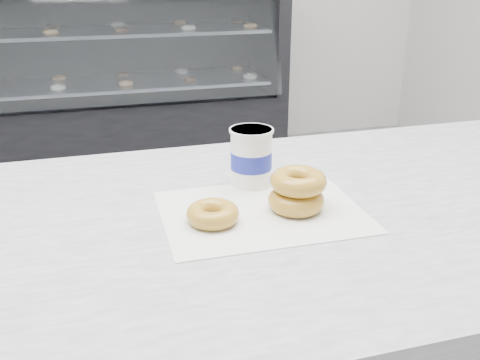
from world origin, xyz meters
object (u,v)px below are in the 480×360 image
at_px(display_case, 94,97).
at_px(coffee_cup, 251,157).
at_px(donut_single, 213,214).
at_px(donut_stack, 297,191).

bearing_deg(display_case, coffee_cup, -84.43).
relative_size(donut_single, donut_stack, 0.69).
bearing_deg(donut_single, coffee_cup, 52.29).
relative_size(display_case, donut_stack, 18.90).
bearing_deg(donut_single, display_case, 93.02).
bearing_deg(coffee_cup, donut_stack, -94.83).
distance_m(donut_single, donut_stack, 0.15).
xyz_separation_m(display_case, coffee_cup, (0.25, -2.60, 0.47)).
height_order(donut_stack, coffee_cup, coffee_cup).
distance_m(donut_stack, coffee_cup, 0.14).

